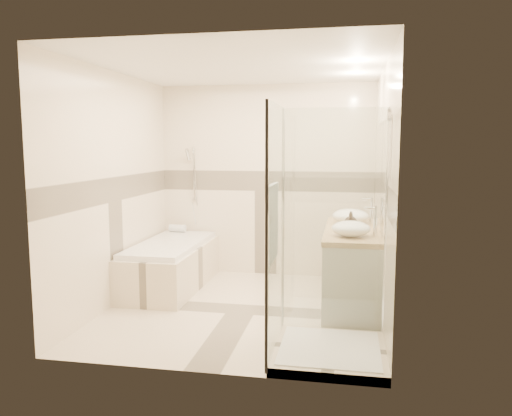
% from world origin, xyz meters
% --- Properties ---
extents(room, '(2.82, 3.02, 2.52)m').
position_xyz_m(room, '(0.06, 0.01, 1.26)').
color(room, beige).
rests_on(room, ground).
extents(bathtub, '(0.75, 1.70, 0.56)m').
position_xyz_m(bathtub, '(-1.02, 0.65, 0.31)').
color(bathtub, beige).
rests_on(bathtub, ground).
extents(vanity, '(0.58, 1.62, 0.85)m').
position_xyz_m(vanity, '(1.12, 0.30, 0.43)').
color(vanity, silver).
rests_on(vanity, ground).
extents(shower_enclosure, '(0.96, 0.93, 2.04)m').
position_xyz_m(shower_enclosure, '(0.83, -0.97, 0.51)').
color(shower_enclosure, beige).
rests_on(shower_enclosure, ground).
extents(vessel_sink_near, '(0.41, 0.41, 0.16)m').
position_xyz_m(vessel_sink_near, '(1.10, 0.66, 0.93)').
color(vessel_sink_near, white).
rests_on(vessel_sink_near, vanity).
extents(vessel_sink_far, '(0.37, 0.37, 0.15)m').
position_xyz_m(vessel_sink_far, '(1.10, -0.16, 0.92)').
color(vessel_sink_far, white).
rests_on(vessel_sink_far, vanity).
extents(faucet_near, '(0.12, 0.03, 0.30)m').
position_xyz_m(faucet_near, '(1.32, 0.66, 1.02)').
color(faucet_near, silver).
rests_on(faucet_near, vanity).
extents(faucet_far, '(0.12, 0.03, 0.30)m').
position_xyz_m(faucet_far, '(1.32, -0.16, 1.02)').
color(faucet_far, silver).
rests_on(faucet_far, vanity).
extents(amenity_bottle_a, '(0.10, 0.10, 0.18)m').
position_xyz_m(amenity_bottle_a, '(1.10, 0.15, 0.94)').
color(amenity_bottle_a, black).
rests_on(amenity_bottle_a, vanity).
extents(amenity_bottle_b, '(0.14, 0.14, 0.17)m').
position_xyz_m(amenity_bottle_b, '(1.10, 0.34, 0.94)').
color(amenity_bottle_b, black).
rests_on(amenity_bottle_b, vanity).
extents(folded_towels, '(0.15, 0.23, 0.07)m').
position_xyz_m(folded_towels, '(1.10, 1.02, 0.89)').
color(folded_towels, silver).
rests_on(folded_towels, vanity).
extents(rolled_towel, '(0.22, 0.10, 0.10)m').
position_xyz_m(rolled_towel, '(-1.17, 1.34, 0.61)').
color(rolled_towel, silver).
rests_on(rolled_towel, bathtub).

